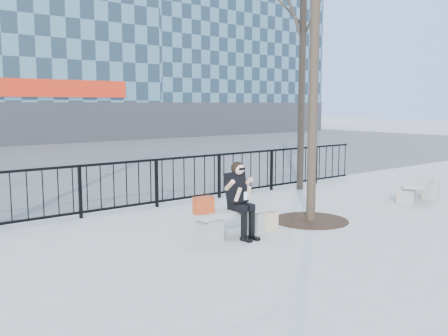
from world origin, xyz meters
TOP-DOWN VIEW (x-y plane):
  - ground at (0.00, 0.00)m, footprint 120.00×120.00m
  - street_surface at (0.00, 15.00)m, footprint 60.00×23.00m
  - railing at (0.00, 3.00)m, footprint 14.00×0.06m
  - building_right at (20.00, 27.00)m, footprint 16.20×10.20m
  - tree_grate at (1.90, -0.10)m, footprint 1.50×1.50m
  - bench_main at (0.00, 0.00)m, footprint 1.65×0.46m
  - bench_second at (5.55, -0.30)m, footprint 1.63×0.45m
  - seated_woman at (0.00, -0.16)m, footprint 0.50×0.64m
  - handbag at (-0.66, 0.02)m, footprint 0.35×0.17m
  - shopping_bag at (0.69, -0.14)m, footprint 0.38×0.19m

SIDE VIEW (x-z plane):
  - ground at x=0.00m, z-range 0.00..0.00m
  - street_surface at x=0.00m, z-range 0.00..0.01m
  - tree_grate at x=1.90m, z-range 0.00..0.02m
  - shopping_bag at x=0.69m, z-range 0.00..0.34m
  - bench_second at x=5.55m, z-range 0.06..0.54m
  - bench_main at x=0.00m, z-range 0.06..0.55m
  - railing at x=0.00m, z-range 0.00..1.11m
  - handbag at x=-0.66m, z-range 0.49..0.78m
  - seated_woman at x=0.00m, z-range 0.00..1.34m
  - building_right at x=20.00m, z-range 0.00..20.60m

